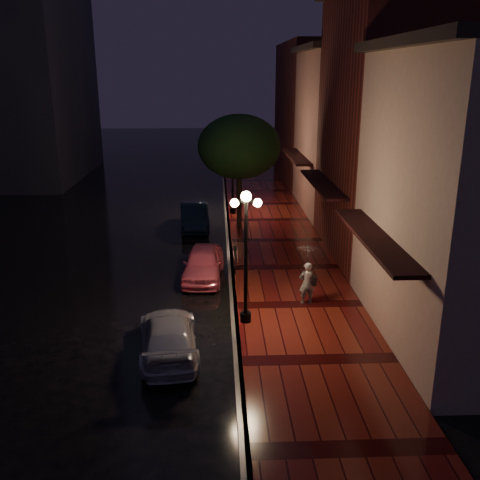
% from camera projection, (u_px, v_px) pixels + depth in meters
% --- Properties ---
extents(ground, '(120.00, 120.00, 0.00)m').
position_uv_depth(ground, '(231.00, 271.00, 22.15)').
color(ground, black).
rests_on(ground, ground).
extents(sidewalk, '(4.50, 60.00, 0.15)m').
position_uv_depth(sidewalk, '(285.00, 269.00, 22.22)').
color(sidewalk, '#450C0C').
rests_on(sidewalk, ground).
extents(curb, '(0.25, 60.00, 0.15)m').
position_uv_depth(curb, '(231.00, 269.00, 22.13)').
color(curb, '#595451').
rests_on(curb, ground).
extents(storefront_near, '(5.00, 8.00, 8.50)m').
position_uv_depth(storefront_near, '(477.00, 204.00, 15.45)').
color(storefront_near, gray).
rests_on(storefront_near, ground).
extents(storefront_mid, '(5.00, 8.00, 11.00)m').
position_uv_depth(storefront_mid, '(393.00, 131.00, 22.70)').
color(storefront_mid, '#511914').
rests_on(storefront_mid, ground).
extents(storefront_far, '(5.00, 8.00, 9.00)m').
position_uv_depth(storefront_far, '(348.00, 134.00, 30.62)').
color(storefront_far, '#8C5951').
rests_on(storefront_far, ground).
extents(storefront_extra, '(5.00, 12.00, 10.00)m').
position_uv_depth(storefront_extra, '(317.00, 113.00, 40.01)').
color(storefront_extra, '#511914').
rests_on(storefront_extra, ground).
extents(streetlamp_near, '(0.96, 0.36, 4.31)m').
position_uv_depth(streetlamp_near, '(246.00, 250.00, 16.62)').
color(streetlamp_near, black).
rests_on(streetlamp_near, sidewalk).
extents(streetlamp_far, '(0.96, 0.36, 4.31)m').
position_uv_depth(streetlamp_far, '(233.00, 171.00, 29.97)').
color(streetlamp_far, black).
rests_on(streetlamp_far, sidewalk).
extents(street_tree, '(4.16, 4.16, 5.80)m').
position_uv_depth(street_tree, '(239.00, 149.00, 26.62)').
color(street_tree, black).
rests_on(street_tree, sidewalk).
extents(pink_car, '(1.76, 3.81, 1.26)m').
position_uv_depth(pink_car, '(203.00, 263.00, 21.20)').
color(pink_car, '#EF627A').
rests_on(pink_car, ground).
extents(navy_car, '(1.69, 4.12, 1.33)m').
position_uv_depth(navy_car, '(194.00, 216.00, 28.04)').
color(navy_car, black).
rests_on(navy_car, ground).
extents(silver_car, '(2.07, 4.18, 1.17)m').
position_uv_depth(silver_car, '(168.00, 336.00, 15.47)').
color(silver_car, '#B2B2BB').
rests_on(silver_car, ground).
extents(woman_with_umbrella, '(0.88, 0.89, 2.11)m').
position_uv_depth(woman_with_umbrella, '(307.00, 266.00, 18.32)').
color(woman_with_umbrella, silver).
rests_on(woman_with_umbrella, sidewalk).
extents(parking_meter, '(0.14, 0.12, 1.22)m').
position_uv_depth(parking_meter, '(235.00, 257.00, 21.13)').
color(parking_meter, black).
rests_on(parking_meter, sidewalk).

